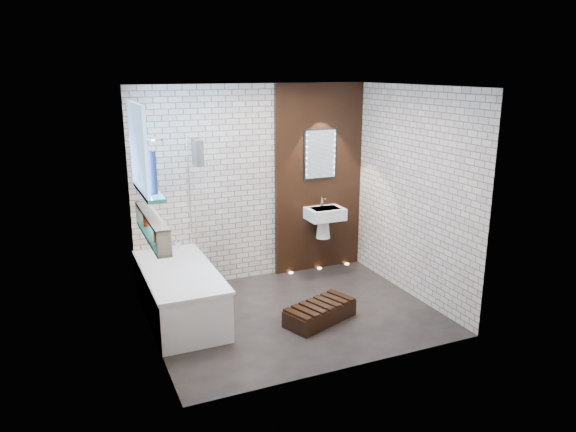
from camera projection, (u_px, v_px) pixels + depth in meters
name	position (u px, v px, depth m)	size (l,w,h in m)	color
ground	(293.00, 313.00, 6.35)	(3.20, 3.20, 0.00)	black
room_shell	(293.00, 206.00, 6.01)	(3.24, 3.20, 2.60)	#B19B8D
walnut_panel	(319.00, 179.00, 7.50)	(1.30, 0.06, 2.60)	black
clerestory_window	(140.00, 157.00, 5.56)	(0.18, 1.00, 0.94)	#7FADE0
display_niche	(152.00, 227.00, 5.58)	(0.14, 1.30, 0.26)	teal
bathtub	(180.00, 293.00, 6.20)	(0.79, 1.74, 0.70)	white
bath_screen	(197.00, 198.00, 6.47)	(0.01, 0.78, 1.40)	white
towel	(198.00, 152.00, 6.19)	(0.09, 0.23, 0.30)	black
shower_head	(156.00, 139.00, 6.16)	(0.18, 0.18, 0.02)	silver
washbasin	(325.00, 218.00, 7.46)	(0.50, 0.36, 0.58)	white
led_mirror	(320.00, 154.00, 7.37)	(0.50, 0.02, 0.70)	black
walnut_step	(320.00, 313.00, 6.14)	(0.84, 0.37, 0.19)	black
niche_bottles	(152.00, 230.00, 5.59)	(0.06, 0.81, 0.16)	maroon
sill_vases	(148.00, 176.00, 5.67)	(0.20, 0.53, 0.43)	white
floor_uplights	(320.00, 268.00, 7.77)	(0.96, 0.06, 0.01)	#FFD899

